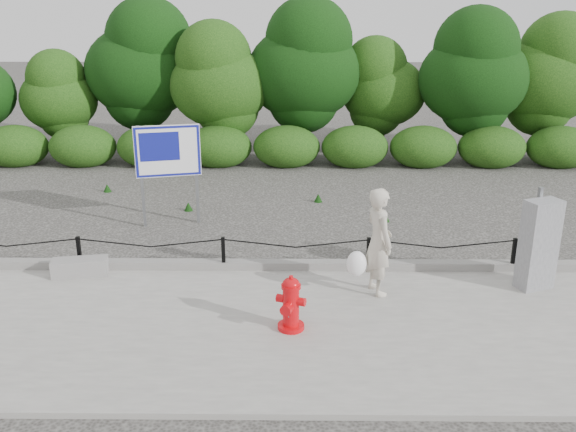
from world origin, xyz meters
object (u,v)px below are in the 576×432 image
(pedestrian, at_px, (377,243))
(concrete_block, at_px, (80,267))
(fire_hydrant, at_px, (291,304))
(advertising_sign, at_px, (168,156))
(utility_cabinet, at_px, (539,245))

(pedestrian, height_order, concrete_block, pedestrian)
(fire_hydrant, distance_m, pedestrian, 1.86)
(fire_hydrant, relative_size, pedestrian, 0.47)
(fire_hydrant, relative_size, advertising_sign, 0.38)
(utility_cabinet, bearing_deg, pedestrian, 162.86)
(concrete_block, distance_m, advertising_sign, 3.23)
(concrete_block, height_order, advertising_sign, advertising_sign)
(fire_hydrant, bearing_deg, utility_cabinet, 40.13)
(pedestrian, bearing_deg, utility_cabinet, -103.91)
(fire_hydrant, height_order, advertising_sign, advertising_sign)
(advertising_sign, bearing_deg, pedestrian, -54.92)
(concrete_block, bearing_deg, pedestrian, -7.10)
(utility_cabinet, xyz_separation_m, advertising_sign, (-6.51, 3.18, 0.69))
(pedestrian, height_order, advertising_sign, advertising_sign)
(fire_hydrant, height_order, concrete_block, fire_hydrant)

